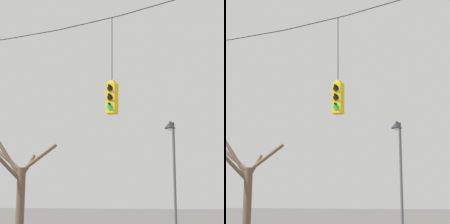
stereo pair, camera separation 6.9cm
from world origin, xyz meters
TOP-DOWN VIEW (x-y plane):
  - span_wire at (0.00, -0.49)m, footprint 17.62×0.03m
  - traffic_light_over_intersection at (3.47, -0.49)m, footprint 0.34×0.58m
  - street_lamp at (4.05, 5.04)m, footprint 0.50×0.86m
  - bare_tree at (-5.89, 7.31)m, footprint 4.14×4.22m

SIDE VIEW (x-z plane):
  - bare_tree at x=-5.89m, z-range 0.12..5.82m
  - street_lamp at x=4.05m, z-range 1.34..6.81m
  - traffic_light_over_intersection at x=3.47m, z-range 3.64..7.21m
  - span_wire at x=0.00m, z-range 8.16..9.00m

